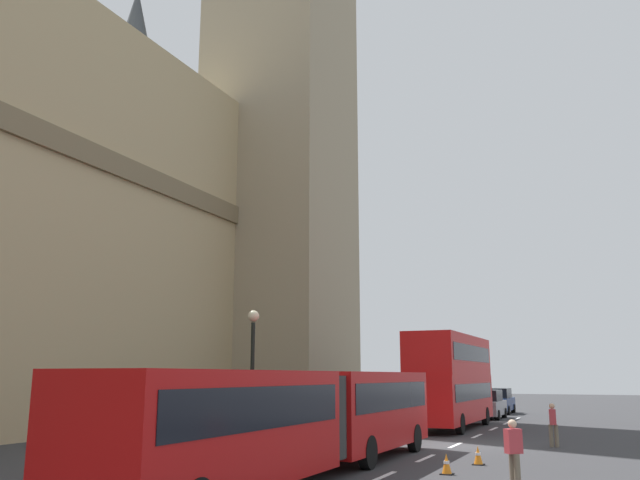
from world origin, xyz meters
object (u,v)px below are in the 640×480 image
Objects in this scene: sedan_trailing at (499,401)px; pedestrian_by_kerb at (553,423)px; double_decker_bus at (451,377)px; street_lamp at (252,368)px; sedan_lead at (488,404)px; traffic_cone_middle at (478,456)px; traffic_cone_west at (447,464)px; pedestrian_near_cones at (514,451)px; articulated_bus at (305,413)px.

pedestrian_by_kerb is (-23.01, -5.75, -0.00)m from sedan_trailing.
street_lamp is at bearing 161.87° from double_decker_bus.
sedan_lead reaches higher than traffic_cone_middle.
pedestrian_near_cones reaches higher than traffic_cone_west.
street_lamp is (-13.76, 4.50, 0.35)m from double_decker_bus.
pedestrian_by_kerb is (8.95, -2.21, 0.63)m from traffic_cone_west.
pedestrian_near_cones and pedestrian_by_kerb have the same top height.
articulated_bus is 10.25× the size of pedestrian_by_kerb.
articulated_bus is at bearing -179.98° from sedan_trailing.
articulated_bus reaches higher than traffic_cone_west.
pedestrian_by_kerb is at bearing -165.98° from sedan_trailing.
traffic_cone_middle is 8.92m from street_lamp.
double_decker_bus is 2.40× the size of sedan_trailing.
articulated_bus is at bearing -136.66° from street_lamp.
sedan_trailing is 2.60× the size of pedestrian_near_cones.
street_lamp is 3.12× the size of pedestrian_near_cones.
street_lamp is at bearing 43.34° from articulated_bus.
pedestrian_near_cones is at bearing -157.94° from traffic_cone_middle.
pedestrian_by_kerb reaches higher than traffic_cone_west.
articulated_bus is 29.87× the size of traffic_cone_middle.
double_decker_bus is 2.00× the size of street_lamp.
traffic_cone_middle is 6.78m from pedestrian_by_kerb.
sedan_trailing is at bearing 0.02° from articulated_bus.
traffic_cone_west is (2.08, -3.53, -1.46)m from articulated_bus.
traffic_cone_west is (-25.48, -3.23, -0.63)m from sedan_lead.
sedan_lead is 23.35m from traffic_cone_middle.
traffic_cone_middle is 4.63m from pedestrian_near_cones.
articulated_bus is at bearing -179.99° from double_decker_bus.
street_lamp reaches higher than articulated_bus.
traffic_cone_middle is at bearing -164.19° from double_decker_bus.
traffic_cone_west is 1.00× the size of traffic_cone_middle.
traffic_cone_middle is at bearing 22.06° from pedestrian_near_cones.
pedestrian_near_cones is at bearing -113.89° from street_lamp.
double_decker_bus reaches higher than articulated_bus.
sedan_trailing reaches higher than pedestrian_near_cones.
double_decker_bus is at bearing 178.09° from sedan_lead.
pedestrian_by_kerb is (11.02, -5.74, -0.83)m from articulated_bus.
double_decker_bus is 6.25× the size of pedestrian_by_kerb.
sedan_lead reaches higher than pedestrian_by_kerb.
sedan_lead is at bearing 18.20° from pedestrian_by_kerb.
sedan_lead is 27.83m from pedestrian_near_cones.
traffic_cone_west is at bearing -167.89° from double_decker_bus.
sedan_lead and sedan_trailing have the same top height.
traffic_cone_west is (-31.96, -3.54, -0.63)m from sedan_trailing.
traffic_cone_middle is 0.34× the size of pedestrian_by_kerb.
traffic_cone_west is (-16.46, -3.53, -2.43)m from double_decker_bus.
traffic_cone_middle is at bearing -10.22° from traffic_cone_west.
sedan_trailing is at bearing 7.67° from traffic_cone_middle.
articulated_bus is at bearing 92.60° from pedestrian_near_cones.
double_decker_bus is at bearing 15.81° from traffic_cone_middle.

